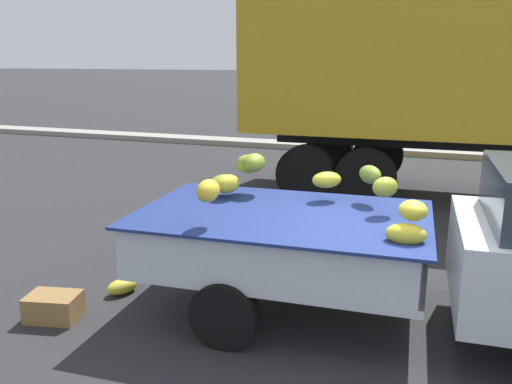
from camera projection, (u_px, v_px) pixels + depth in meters
name	position (u px, v px, depth m)	size (l,w,h in m)	color
ground	(399.00, 340.00, 5.01)	(220.00, 220.00, 0.00)	#28282B
curb_strip	(431.00, 153.00, 14.52)	(80.00, 0.80, 0.16)	gray
pickup_truck	(501.00, 252.00, 4.82)	(5.25, 2.09, 1.70)	silver
fallen_banana_bunch_near_tailgate	(122.00, 286.00, 6.00)	(0.37, 0.21, 0.17)	gold
produce_crate	(54.00, 307.00, 5.40)	(0.52, 0.36, 0.27)	olive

